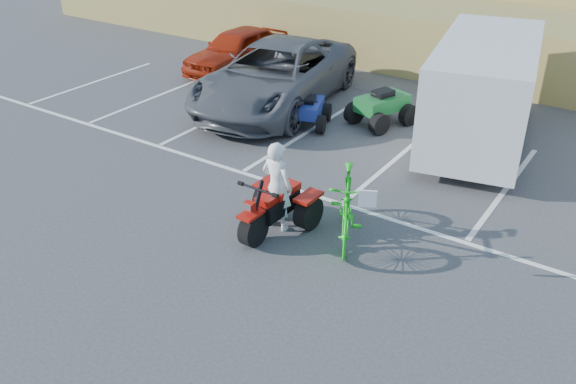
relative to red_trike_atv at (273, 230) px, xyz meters
The scene contains 11 objects.
ground 0.97m from the red_trike_atv, 49.04° to the right, with size 100.00×100.00×0.00m, color #3B3B3E.
parking_stripes 3.66m from the red_trike_atv, 65.76° to the left, with size 28.00×5.16×0.01m.
grass_embankment 14.83m from the red_trike_atv, 87.53° to the left, with size 40.00×8.50×3.10m.
red_trike_atv is the anchor object (origin of this frame).
rider 0.93m from the red_trike_atv, 88.42° to the left, with size 0.67×0.44×1.84m, color white.
green_dirt_bike 1.59m from the red_trike_atv, 23.20° to the left, with size 0.65×2.32×1.39m, color #14BF19.
grey_pickup 7.11m from the red_trike_atv, 124.21° to the left, with size 3.03×6.57×1.83m, color #4B4D53.
red_car 10.54m from the red_trike_atv, 131.48° to the left, with size 1.73×4.31×1.47m, color #981D08.
cargo_trailer 6.81m from the red_trike_atv, 73.20° to the left, with size 3.35×5.99×2.64m.
quad_atv_blue 5.50m from the red_trike_atv, 114.64° to the left, with size 1.06×1.42×0.93m, color navy, non-canonical shape.
quad_atv_green 6.25m from the red_trike_atv, 96.32° to the left, with size 1.25×1.67×1.09m, color #155B25, non-canonical shape.
Camera 1 is at (5.28, -7.60, 6.42)m, focal length 38.00 mm.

